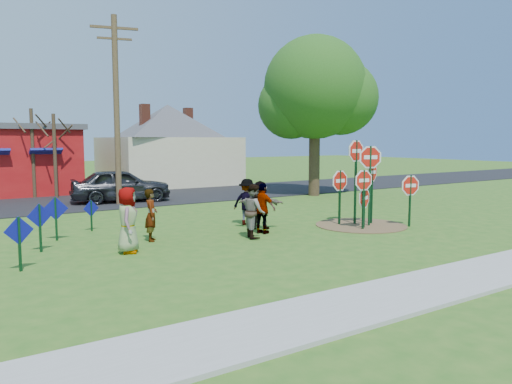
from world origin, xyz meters
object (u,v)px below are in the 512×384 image
stop_sign_c (370,167)px  leafy_tree (317,93)px  utility_pole (116,107)px  stop_sign_b (356,160)px  stop_sign_d (372,177)px  stop_sign_a (364,186)px  person_b (151,215)px  suv (121,185)px  person_a (128,220)px

stop_sign_c → leafy_tree: 10.43m
utility_pole → stop_sign_b: bearing=-62.3°
stop_sign_d → leafy_tree: leafy_tree is taller
stop_sign_a → stop_sign_b: (0.54, 0.92, 0.83)m
person_b → utility_pole: size_ratio=0.18×
stop_sign_a → suv: bearing=116.7°
stop_sign_b → suv: stop_sign_b is taller
stop_sign_a → stop_sign_b: bearing=66.0°
person_a → utility_pole: bearing=8.3°
stop_sign_b → person_a: bearing=174.5°
stop_sign_c → leafy_tree: size_ratio=0.35×
stop_sign_a → person_a: size_ratio=1.21×
stop_sign_c → stop_sign_d: (0.40, 0.27, -0.40)m
person_a → person_b: size_ratio=1.13×
person_b → utility_pole: bearing=11.6°
stop_sign_d → utility_pole: (-5.86, 10.37, 2.87)m
utility_pole → stop_sign_c: bearing=-62.8°
utility_pole → leafy_tree: 10.57m
person_b → suv: 9.96m
utility_pole → leafy_tree: (10.32, -2.07, 0.97)m
stop_sign_b → stop_sign_d: stop_sign_b is taller
person_b → person_a: bearing=159.7°
stop_sign_d → person_a: 8.97m
stop_sign_b → stop_sign_c: size_ratio=1.07×
suv → leafy_tree: bearing=-96.7°
person_a → leafy_tree: leafy_tree is taller
stop_sign_d → utility_pole: size_ratio=0.27×
suv → utility_pole: (-0.39, -0.85, 3.72)m
leafy_tree → stop_sign_c: bearing=-119.5°
person_a → utility_pole: utility_pole is taller
person_b → utility_pole: utility_pole is taller
stop_sign_d → utility_pole: 12.25m
person_a → stop_sign_d: bearing=-67.1°
stop_sign_d → utility_pole: utility_pole is taller
suv → leafy_tree: size_ratio=0.55×
stop_sign_b → utility_pole: utility_pole is taller
stop_sign_d → leafy_tree: 10.17m
utility_pole → leafy_tree: size_ratio=1.01×
stop_sign_b → stop_sign_a: bearing=-125.2°
suv → stop_sign_b: bearing=-146.2°
person_a → stop_sign_a: bearing=-72.2°
person_a → utility_pole: size_ratio=0.21×
person_a → suv: size_ratio=0.38×
stop_sign_d → suv: 12.51m
person_a → leafy_tree: (13.38, 7.92, 4.65)m
suv → utility_pole: bearing=165.0°
stop_sign_d → stop_sign_b: bearing=137.4°
stop_sign_d → person_b: size_ratio=1.50×
stop_sign_b → leafy_tree: 9.99m
utility_pole → stop_sign_d: bearing=-60.5°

